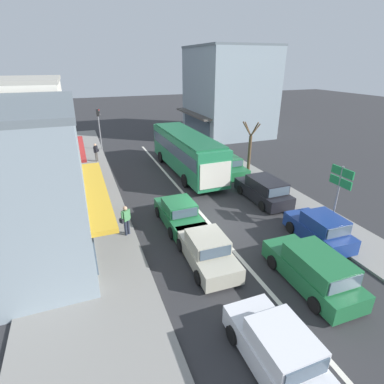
% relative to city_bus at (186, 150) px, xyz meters
% --- Properties ---
extents(ground_plane, '(140.00, 140.00, 0.00)m').
position_rel_city_bus_xyz_m(ground_plane, '(-1.73, -8.69, -1.88)').
color(ground_plane, '#2D2D30').
extents(lane_centre_line, '(0.20, 28.00, 0.01)m').
position_rel_city_bus_xyz_m(lane_centre_line, '(-1.73, -4.69, -1.88)').
color(lane_centre_line, silver).
rests_on(lane_centre_line, ground).
extents(sidewalk_left, '(5.20, 44.00, 0.14)m').
position_rel_city_bus_xyz_m(sidewalk_left, '(-8.53, -2.69, -1.81)').
color(sidewalk_left, gray).
rests_on(sidewalk_left, ground).
extents(kerb_right, '(2.80, 44.00, 0.12)m').
position_rel_city_bus_xyz_m(kerb_right, '(4.47, -2.69, -1.82)').
color(kerb_right, gray).
rests_on(kerb_right, ground).
extents(shopfront_mid_block, '(7.41, 7.56, 7.54)m').
position_rel_city_bus_xyz_m(shopfront_mid_block, '(-11.91, 0.59, 1.89)').
color(shopfront_mid_block, silver).
rests_on(shopfront_mid_block, ground).
extents(building_right_far, '(9.37, 10.08, 10.21)m').
position_rel_city_bus_xyz_m(building_right_far, '(9.76, 11.99, 3.22)').
color(building_right_far, '#84939E').
rests_on(building_right_far, ground).
extents(city_bus, '(2.87, 10.89, 3.23)m').
position_rel_city_bus_xyz_m(city_bus, '(0.00, 0.00, 0.00)').
color(city_bus, '#237A4C').
rests_on(city_bus, ground).
extents(hatchback_behind_bus_mid, '(1.83, 3.71, 1.54)m').
position_rel_city_bus_xyz_m(hatchback_behind_bus_mid, '(-3.42, -17.31, -1.17)').
color(hatchback_behind_bus_mid, silver).
rests_on(hatchback_behind_bus_mid, ground).
extents(sedan_behind_bus_near, '(1.98, 4.24, 1.47)m').
position_rel_city_bus_xyz_m(sedan_behind_bus_near, '(-3.33, -11.87, -1.22)').
color(sedan_behind_bus_near, '#B7B29E').
rests_on(sedan_behind_bus_near, ground).
extents(wagon_adjacent_lane_trail, '(1.99, 4.53, 1.58)m').
position_rel_city_bus_xyz_m(wagon_adjacent_lane_trail, '(0.11, -14.78, -1.14)').
color(wagon_adjacent_lane_trail, '#1E6638').
rests_on(wagon_adjacent_lane_trail, ground).
extents(sedan_queue_far_back, '(1.95, 4.23, 1.47)m').
position_rel_city_bus_xyz_m(sedan_queue_far_back, '(-3.38, -8.08, -1.22)').
color(sedan_queue_far_back, '#1E6638').
rests_on(sedan_queue_far_back, ground).
extents(parked_hatchback_kerb_front, '(1.93, 3.76, 1.54)m').
position_rel_city_bus_xyz_m(parked_hatchback_kerb_front, '(2.72, -12.29, -1.17)').
color(parked_hatchback_kerb_front, navy).
rests_on(parked_hatchback_kerb_front, ground).
extents(parked_wagon_kerb_second, '(1.97, 4.52, 1.58)m').
position_rel_city_bus_xyz_m(parked_wagon_kerb_second, '(2.84, -7.05, -1.14)').
color(parked_wagon_kerb_second, black).
rests_on(parked_wagon_kerb_second, ground).
extents(parked_sedan_kerb_third, '(1.92, 4.21, 1.47)m').
position_rel_city_bus_xyz_m(parked_sedan_kerb_third, '(3.00, -1.69, -1.22)').
color(parked_sedan_kerb_third, '#1E6638').
rests_on(parked_sedan_kerb_third, ground).
extents(parked_sedan_kerb_rear, '(1.95, 4.23, 1.47)m').
position_rel_city_bus_xyz_m(parked_sedan_kerb_rear, '(2.82, 3.60, -1.22)').
color(parked_sedan_kerb_rear, '#561E19').
rests_on(parked_sedan_kerb_rear, ground).
extents(traffic_light_downstreet, '(0.33, 0.24, 4.20)m').
position_rel_city_bus_xyz_m(traffic_light_downstreet, '(-5.96, 9.37, 0.97)').
color(traffic_light_downstreet, gray).
rests_on(traffic_light_downstreet, ground).
extents(directional_road_sign, '(0.10, 1.40, 3.60)m').
position_rel_city_bus_xyz_m(directional_road_sign, '(4.36, -11.49, 0.82)').
color(directional_road_sign, gray).
rests_on(directional_road_sign, ground).
extents(street_tree_right, '(1.58, 1.91, 4.44)m').
position_rel_city_bus_xyz_m(street_tree_right, '(4.34, -2.56, 0.21)').
color(street_tree_right, brown).
rests_on(street_tree_right, ground).
extents(pedestrian_with_handbag_near, '(0.49, 0.61, 1.63)m').
position_rel_city_bus_xyz_m(pedestrian_with_handbag_near, '(-6.77, 5.30, -0.81)').
color(pedestrian_with_handbag_near, '#4C4742').
rests_on(pedestrian_with_handbag_near, sidewalk_left).
extents(pedestrian_browsing_midblock, '(0.62, 0.48, 1.63)m').
position_rel_city_bus_xyz_m(pedestrian_browsing_midblock, '(-6.35, -8.38, -0.81)').
color(pedestrian_browsing_midblock, '#232838').
rests_on(pedestrian_browsing_midblock, sidewalk_left).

